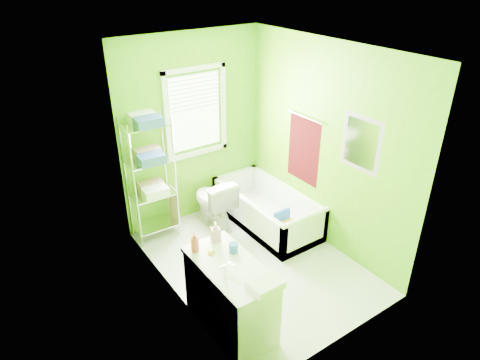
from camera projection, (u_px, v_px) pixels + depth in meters
ground at (254, 262)px, 5.34m from camera, size 2.90×2.90×0.00m
room_envelope at (257, 149)px, 4.62m from camera, size 2.14×2.94×2.62m
window at (196, 108)px, 5.65m from camera, size 0.92×0.05×1.22m
door at (227, 274)px, 3.63m from camera, size 0.09×0.80×2.00m
right_wall_decor at (325, 147)px, 5.24m from camera, size 0.04×1.48×1.17m
bathtub at (268, 214)px, 6.03m from camera, size 0.77×1.65×0.53m
toilet at (213, 202)px, 5.91m from camera, size 0.45×0.76×0.76m
vanity at (231, 294)px, 4.25m from camera, size 0.53×1.07×1.00m
wire_shelf_unit at (151, 165)px, 5.41m from camera, size 0.59×0.47×1.72m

